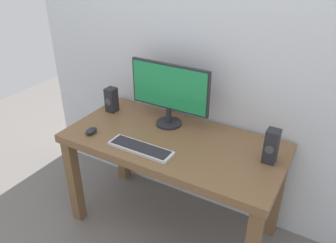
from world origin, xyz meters
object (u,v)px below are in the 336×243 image
Objects in this scene: desk at (173,153)px; monitor at (169,91)px; speaker_right at (271,146)px; speaker_left at (112,100)px; mouse at (91,131)px; keyboard_primary at (141,148)px.

monitor is (-0.12, 0.17, 0.35)m from desk.
speaker_right reaches higher than desk.
speaker_left is at bearing -174.91° from monitor.
mouse is 0.48× the size of speaker_left.
mouse is at bearing -158.19° from desk.
speaker_right is at bearing -8.17° from monitor.
keyboard_primary is at bearing -159.29° from speaker_right.
keyboard_primary is 0.76m from speaker_right.
speaker_right reaches higher than mouse.
speaker_left reaches higher than desk.
keyboard_primary is at bearing -34.80° from speaker_left.
desk is 0.26m from keyboard_primary.
desk is at bearing 60.43° from keyboard_primary.
speaker_right is at bearing 6.42° from desk.
speaker_right is (1.09, 0.27, 0.08)m from mouse.
monitor is 0.44m from keyboard_primary.
keyboard_primary is (-0.11, -0.20, 0.12)m from desk.
speaker_right is (0.59, 0.07, 0.21)m from desk.
monitor reaches higher than mouse.
keyboard_primary reaches higher than desk.
monitor is at bearing 91.50° from keyboard_primary.
speaker_left is (-0.58, 0.13, 0.19)m from desk.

